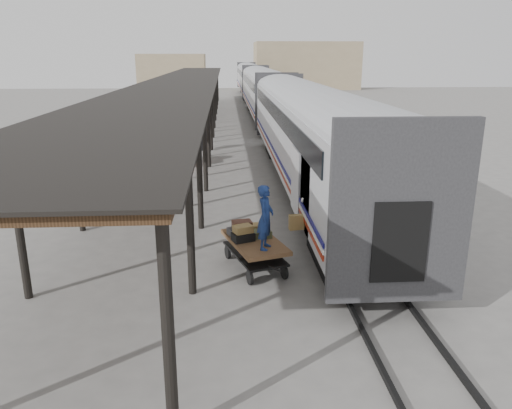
{
  "coord_description": "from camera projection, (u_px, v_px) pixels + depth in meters",
  "views": [
    {
      "loc": [
        -0.44,
        -13.65,
        5.85
      ],
      "look_at": [
        0.4,
        0.11,
        1.7
      ],
      "focal_mm": 35.0,
      "sensor_mm": 36.0,
      "label": 1
    }
  ],
  "objects": [
    {
      "name": "pedestrian",
      "position": [
        201.0,
        136.0,
        31.49
      ],
      "size": [
        1.19,
        0.86,
        1.88
      ],
      "primitive_type": "imported",
      "rotation": [
        0.0,
        0.0,
        2.73
      ],
      "color": "black",
      "rests_on": "ground"
    },
    {
      "name": "porter",
      "position": [
        265.0,
        217.0,
        13.16
      ],
      "size": [
        0.6,
        0.74,
        1.75
      ],
      "primitive_type": "imported",
      "rotation": [
        0.0,
        0.0,
        1.26
      ],
      "color": "navy",
      "rests_on": "baggage_cart"
    },
    {
      "name": "rails",
      "position": [
        264.0,
        118.0,
        47.43
      ],
      "size": [
        1.54,
        150.0,
        0.12
      ],
      "color": "black",
      "rests_on": "ground"
    },
    {
      "name": "canopy",
      "position": [
        184.0,
        81.0,
        36.35
      ],
      "size": [
        4.9,
        64.3,
        4.15
      ],
      "color": "#422B19",
      "rests_on": "ground"
    },
    {
      "name": "building_far",
      "position": [
        305.0,
        65.0,
        88.98
      ],
      "size": [
        18.0,
        10.0,
        8.0
      ],
      "primitive_type": "cube",
      "color": "tan",
      "rests_on": "ground"
    },
    {
      "name": "suitcase_stack",
      "position": [
        247.0,
        231.0,
        14.23
      ],
      "size": [
        1.3,
        1.34,
        0.44
      ],
      "rotation": [
        0.0,
        0.0,
        0.31
      ],
      "color": "#3E3E40",
      "rests_on": "baggage_cart"
    },
    {
      "name": "ground",
      "position": [
        243.0,
        261.0,
        14.76
      ],
      "size": [
        160.0,
        160.0,
        0.0
      ],
      "primitive_type": "plane",
      "color": "slate",
      "rests_on": "ground"
    },
    {
      "name": "train",
      "position": [
        264.0,
        90.0,
        46.47
      ],
      "size": [
        3.45,
        76.01,
        4.01
      ],
      "color": "silver",
      "rests_on": "ground"
    },
    {
      "name": "baggage_cart",
      "position": [
        255.0,
        247.0,
        14.08
      ],
      "size": [
        1.92,
        2.67,
        0.86
      ],
      "rotation": [
        0.0,
        0.0,
        0.31
      ],
      "color": "brown",
      "rests_on": "ground"
    },
    {
      "name": "luggage_tug",
      "position": [
        183.0,
        153.0,
        27.48
      ],
      "size": [
        0.97,
        1.57,
        1.38
      ],
      "rotation": [
        0.0,
        0.0,
        -0.01
      ],
      "color": "maroon",
      "rests_on": "ground"
    },
    {
      "name": "building_left",
      "position": [
        172.0,
        71.0,
        91.68
      ],
      "size": [
        12.0,
        8.0,
        6.0
      ],
      "primitive_type": "cube",
      "color": "tan",
      "rests_on": "ground"
    }
  ]
}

